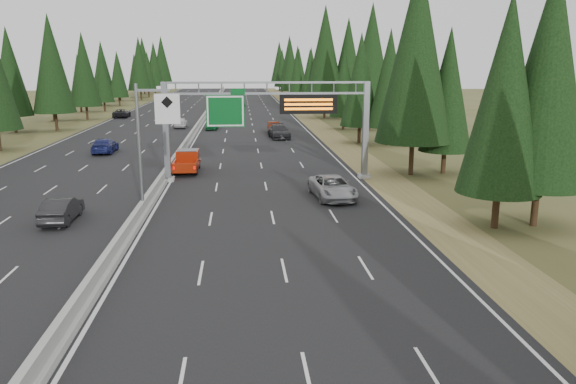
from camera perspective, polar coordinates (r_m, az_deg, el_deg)
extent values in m
cube|color=black|center=(90.14, -8.82, 6.89)|extent=(32.00, 260.00, 0.08)
cube|color=olive|center=(90.68, 2.56, 7.06)|extent=(3.60, 260.00, 0.06)
cube|color=#474822|center=(93.06, -19.88, 6.46)|extent=(3.60, 260.00, 0.06)
cube|color=gray|center=(90.12, -8.82, 7.01)|extent=(0.70, 260.00, 0.30)
cube|color=gray|center=(90.08, -8.83, 7.26)|extent=(0.30, 260.00, 0.60)
cube|color=slate|center=(45.14, -12.27, 5.93)|extent=(0.45, 0.45, 7.80)
cube|color=gray|center=(45.73, -12.05, 1.27)|extent=(0.90, 0.90, 0.30)
cube|color=slate|center=(45.88, 7.88, 6.21)|extent=(0.45, 0.45, 7.80)
cube|color=gray|center=(46.46, 7.74, 1.62)|extent=(0.90, 0.90, 0.30)
cube|color=slate|center=(44.53, -2.16, 11.06)|extent=(15.85, 0.35, 0.16)
cube|color=slate|center=(44.57, -2.15, 9.98)|extent=(15.85, 0.35, 0.16)
cube|color=#054C19|center=(44.37, -6.39, 8.17)|extent=(3.00, 0.10, 2.50)
cube|color=silver|center=(44.31, -6.39, 8.17)|extent=(2.85, 0.02, 2.35)
cube|color=#054C19|center=(44.26, -5.12, 10.14)|extent=(1.10, 0.10, 0.45)
cube|color=black|center=(44.59, 2.07, 8.91)|extent=(4.50, 0.40, 1.50)
cube|color=orange|center=(44.35, 2.11, 9.34)|extent=(3.80, 0.02, 0.18)
cube|color=orange|center=(44.37, 2.11, 8.89)|extent=(3.80, 0.02, 0.18)
cube|color=orange|center=(44.40, 2.10, 8.44)|extent=(3.80, 0.02, 0.18)
cylinder|color=slate|center=(35.38, -14.85, 4.11)|extent=(0.20, 0.20, 8.00)
cube|color=gray|center=(36.15, -14.49, -2.00)|extent=(0.50, 0.50, 0.20)
cube|color=slate|center=(34.87, -13.55, 10.02)|extent=(2.00, 0.15, 0.15)
cube|color=silver|center=(34.71, -12.16, 8.25)|extent=(1.50, 0.06, 1.80)
cylinder|color=black|center=(34.23, 20.34, -1.73)|extent=(0.40, 0.40, 2.10)
cone|color=black|center=(33.28, 21.23, 9.26)|extent=(4.72, 4.72, 11.01)
cylinder|color=black|center=(35.52, 23.80, -1.29)|extent=(0.40, 0.40, 2.37)
cone|color=black|center=(34.61, 24.92, 10.67)|extent=(5.33, 5.33, 12.43)
cylinder|color=black|center=(48.71, 12.42, 3.36)|extent=(0.40, 0.40, 2.81)
cone|color=black|center=(48.09, 12.93, 13.74)|extent=(6.33, 6.33, 14.77)
cylinder|color=black|center=(50.02, 15.52, 2.94)|extent=(0.40, 0.40, 1.96)
cone|color=black|center=(49.38, 15.95, 9.95)|extent=(4.41, 4.41, 10.29)
cylinder|color=black|center=(67.61, 7.24, 5.82)|extent=(0.40, 0.40, 2.05)
cone|color=black|center=(67.13, 7.39, 11.27)|extent=(4.62, 4.62, 10.78)
cylinder|color=black|center=(66.24, 10.04, 5.61)|extent=(0.40, 0.40, 2.10)
cone|color=black|center=(65.75, 10.27, 11.29)|extent=(4.73, 4.73, 11.04)
cylinder|color=black|center=(81.96, 5.64, 7.00)|extent=(0.40, 0.40, 1.81)
cone|color=black|center=(81.58, 5.73, 10.97)|extent=(4.08, 4.08, 9.53)
cylinder|color=black|center=(81.77, 8.28, 7.27)|extent=(0.40, 0.40, 2.81)
cone|color=black|center=(81.40, 8.49, 13.42)|extent=(6.32, 6.32, 14.74)
cylinder|color=black|center=(98.92, 3.72, 8.39)|extent=(0.40, 0.40, 3.04)
cone|color=black|center=(98.63, 3.80, 13.90)|extent=(6.84, 6.84, 15.95)
cylinder|color=black|center=(99.76, 6.00, 8.29)|extent=(0.40, 0.40, 2.72)
cone|color=black|center=(99.45, 6.12, 13.18)|extent=(6.12, 6.12, 14.27)
cylinder|color=black|center=(116.72, 2.20, 8.82)|extent=(0.40, 0.40, 1.96)
cone|color=black|center=(116.45, 2.23, 11.83)|extent=(4.41, 4.41, 10.28)
cylinder|color=black|center=(118.03, 4.15, 8.98)|extent=(0.40, 0.40, 2.51)
cone|color=black|center=(117.77, 4.21, 12.79)|extent=(5.65, 5.65, 13.19)
cylinder|color=black|center=(133.03, 0.86, 9.31)|extent=(0.40, 0.40, 1.86)
cone|color=black|center=(132.79, 0.87, 11.82)|extent=(4.19, 4.19, 9.78)
cylinder|color=black|center=(133.20, 2.81, 9.34)|extent=(0.40, 0.40, 2.03)
cone|color=black|center=(132.96, 2.84, 12.07)|extent=(4.57, 4.57, 10.67)
cylinder|color=black|center=(148.71, 0.25, 9.80)|extent=(0.40, 0.40, 2.46)
cone|color=black|center=(148.50, 0.25, 12.77)|extent=(5.54, 5.54, 12.93)
cylinder|color=black|center=(148.80, 2.34, 9.74)|extent=(0.40, 0.40, 2.16)
cone|color=black|center=(148.58, 2.36, 12.34)|extent=(4.87, 4.87, 11.36)
cylinder|color=black|center=(163.70, 0.15, 10.13)|extent=(0.40, 0.40, 2.74)
cone|color=black|center=(163.52, 0.15, 13.13)|extent=(6.17, 6.17, 14.39)
cylinder|color=black|center=(165.40, 1.11, 10.06)|extent=(0.40, 0.40, 2.20)
cone|color=black|center=(165.21, 1.12, 12.44)|extent=(4.95, 4.95, 11.54)
cylinder|color=black|center=(180.06, -0.60, 10.30)|extent=(0.40, 0.40, 2.23)
cone|color=black|center=(179.88, -0.61, 12.52)|extent=(5.02, 5.02, 11.70)
cylinder|color=black|center=(184.15, 0.98, 10.39)|extent=(0.40, 0.40, 2.42)
cone|color=black|center=(183.98, 0.99, 12.74)|extent=(5.44, 5.44, 12.69)
cylinder|color=black|center=(199.90, -0.88, 10.62)|extent=(0.40, 0.40, 2.70)
cone|color=black|center=(199.74, -0.89, 13.05)|extent=(6.08, 6.08, 14.20)
cylinder|color=black|center=(199.98, 0.24, 10.51)|extent=(0.40, 0.40, 1.93)
cone|color=black|center=(199.82, 0.25, 12.24)|extent=(4.34, 4.34, 10.12)
cylinder|color=black|center=(85.88, -22.47, 6.61)|extent=(0.40, 0.40, 2.56)
cone|color=black|center=(85.52, -22.94, 11.93)|extent=(5.76, 5.76, 13.43)
cylinder|color=black|center=(86.34, -25.97, 6.22)|extent=(0.40, 0.40, 2.27)
cone|color=black|center=(85.97, -26.44, 10.91)|extent=(5.11, 5.11, 11.91)
cylinder|color=black|center=(101.24, -19.74, 7.57)|extent=(0.40, 0.40, 2.31)
cone|color=black|center=(100.92, -20.06, 11.64)|extent=(5.19, 5.19, 12.11)
cylinder|color=black|center=(101.47, -22.67, 7.20)|extent=(0.40, 0.40, 1.81)
cone|color=black|center=(101.17, -22.95, 10.38)|extent=(4.07, 4.07, 9.50)
cylinder|color=black|center=(118.83, -18.13, 8.24)|extent=(0.40, 0.40, 1.83)
cone|color=black|center=(118.57, -18.32, 10.99)|extent=(4.11, 4.11, 9.58)
cylinder|color=black|center=(118.52, -20.29, 8.07)|extent=(0.40, 0.40, 1.78)
cone|color=black|center=(118.26, -20.50, 10.75)|extent=(4.00, 4.00, 9.34)
cylinder|color=black|center=(133.01, -16.75, 8.79)|extent=(0.40, 0.40, 1.93)
cone|color=black|center=(132.77, -16.92, 11.38)|extent=(4.35, 4.35, 10.15)
cylinder|color=black|center=(135.86, -18.17, 8.84)|extent=(0.40, 0.40, 2.29)
cone|color=black|center=(135.63, -18.38, 11.86)|extent=(5.15, 5.15, 12.02)
cylinder|color=black|center=(152.04, -14.70, 9.48)|extent=(0.40, 0.40, 2.56)
cone|color=black|center=(151.83, -14.87, 12.49)|extent=(5.77, 5.77, 13.47)
cylinder|color=black|center=(151.81, -16.68, 9.22)|extent=(0.40, 0.40, 1.85)
cone|color=black|center=(151.60, -16.82, 11.39)|extent=(4.16, 4.16, 9.71)
cylinder|color=black|center=(166.17, -13.95, 9.68)|extent=(0.40, 0.40, 2.04)
cone|color=black|center=(165.97, -14.07, 11.87)|extent=(4.58, 4.58, 10.69)
cylinder|color=black|center=(166.71, -15.17, 9.60)|extent=(0.40, 0.40, 1.93)
cone|color=black|center=(166.52, -15.30, 11.67)|extent=(4.34, 4.34, 10.13)
cylinder|color=black|center=(183.45, -13.33, 10.06)|extent=(0.40, 0.40, 2.55)
cone|color=black|center=(183.28, -13.46, 12.55)|extent=(5.74, 5.74, 13.39)
cylinder|color=black|center=(184.19, -14.37, 10.05)|extent=(0.40, 0.40, 2.78)
cone|color=black|center=(184.03, -14.52, 12.74)|extent=(6.24, 6.24, 14.57)
cylinder|color=black|center=(199.71, -12.59, 10.36)|extent=(0.40, 0.40, 2.96)
cone|color=black|center=(199.56, -12.73, 13.01)|extent=(6.65, 6.65, 15.53)
cylinder|color=black|center=(200.84, -13.67, 10.15)|extent=(0.40, 0.40, 1.78)
cone|color=black|center=(200.69, -13.76, 11.73)|extent=(4.01, 4.01, 9.35)
imported|color=#9E9EA2|center=(39.10, 4.55, 0.49)|extent=(3.06, 5.74, 1.54)
cylinder|color=black|center=(47.85, -11.36, 2.10)|extent=(0.29, 0.79, 0.79)
cylinder|color=black|center=(47.68, -9.37, 2.15)|extent=(0.29, 0.79, 0.79)
cylinder|color=black|center=(51.01, -10.97, 2.78)|extent=(0.29, 0.79, 0.79)
cylinder|color=black|center=(50.86, -9.10, 2.83)|extent=(0.29, 0.79, 0.79)
cube|color=#A02309|center=(49.37, -10.20, 2.65)|extent=(1.96, 5.50, 0.29)
cube|color=#A02309|center=(50.12, -10.14, 3.61)|extent=(1.87, 2.16, 1.08)
cube|color=black|center=(50.07, -10.15, 3.94)|extent=(1.67, 1.87, 0.54)
cube|color=#A02309|center=(47.96, -11.48, 2.72)|extent=(0.10, 2.36, 0.59)
cube|color=#A02309|center=(47.78, -9.25, 2.77)|extent=(0.10, 2.36, 0.59)
cube|color=#A02309|center=(46.71, -10.50, 2.49)|extent=(1.96, 0.10, 0.59)
imported|color=#155C2D|center=(81.15, -7.71, 6.78)|extent=(1.81, 4.01, 1.34)
imported|color=#541A0C|center=(76.37, -1.46, 6.57)|extent=(1.61, 4.54, 1.49)
imported|color=black|center=(71.01, -0.92, 6.16)|extent=(2.81, 5.86, 1.65)
imported|color=silver|center=(103.92, -6.59, 8.13)|extent=(2.49, 4.97, 1.35)
imported|color=black|center=(125.07, -4.88, 9.01)|extent=(2.28, 4.76, 1.57)
imported|color=black|center=(35.82, -22.02, -1.65)|extent=(1.57, 4.41, 1.45)
imported|color=navy|center=(62.19, -18.12, 4.51)|extent=(2.25, 5.29, 1.52)
imported|color=silver|center=(84.19, -10.83, 6.95)|extent=(1.82, 4.48, 1.52)
imported|color=black|center=(103.23, -16.54, 7.69)|extent=(2.62, 5.42, 1.49)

